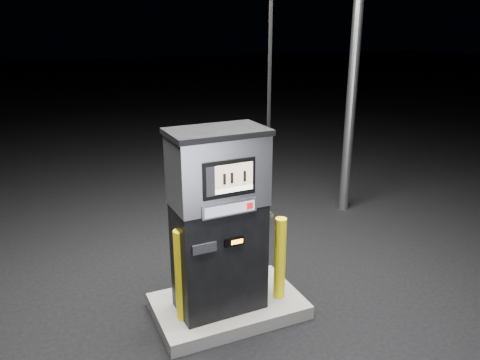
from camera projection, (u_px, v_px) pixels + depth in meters
name	position (u px, v px, depth m)	size (l,w,h in m)	color
ground	(228.00, 312.00, 5.21)	(80.00, 80.00, 0.00)	black
pump_island	(228.00, 306.00, 5.19)	(1.60, 1.00, 0.15)	slate
fuel_dispenser	(219.00, 221.00, 4.75)	(1.08, 0.61, 4.04)	black
bollard_left	(181.00, 276.00, 4.70)	(0.13, 0.13, 0.99)	yellow
bollard_right	(280.00, 258.00, 5.09)	(0.13, 0.13, 0.95)	yellow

